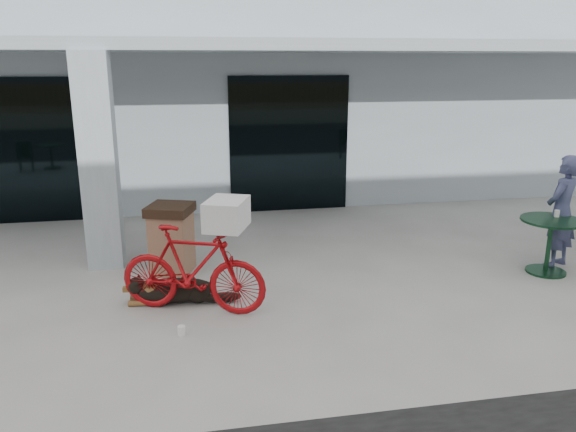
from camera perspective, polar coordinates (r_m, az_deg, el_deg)
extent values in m
plane|color=#B3AFA9|center=(6.76, -7.20, -10.79)|extent=(80.00, 80.00, 0.00)
cube|color=#AFBDC6|center=(14.58, -9.67, 12.46)|extent=(22.00, 7.00, 4.50)
cube|color=black|center=(11.53, -25.24, 5.93)|extent=(2.80, 0.06, 2.70)
cube|color=black|center=(11.35, 0.12, 7.28)|extent=(2.40, 0.06, 2.70)
cube|color=#AFBDC6|center=(8.57, -18.66, 5.16)|extent=(0.50, 0.50, 3.12)
cube|color=#AFBDC6|center=(9.66, -9.28, 16.70)|extent=(22.00, 2.80, 0.18)
imported|color=#A70D11|center=(6.90, -9.67, -5.37)|extent=(1.88, 1.14, 1.09)
cube|color=white|center=(6.54, -6.25, 0.21)|extent=(0.61, 0.70, 0.34)
cylinder|color=white|center=(6.54, -10.76, -11.37)|extent=(0.10, 0.10, 0.11)
imported|color=#3F456B|center=(9.14, 26.02, 0.39)|extent=(0.73, 0.65, 1.68)
cylinder|color=white|center=(8.96, 25.65, 0.24)|extent=(0.08, 0.08, 0.10)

